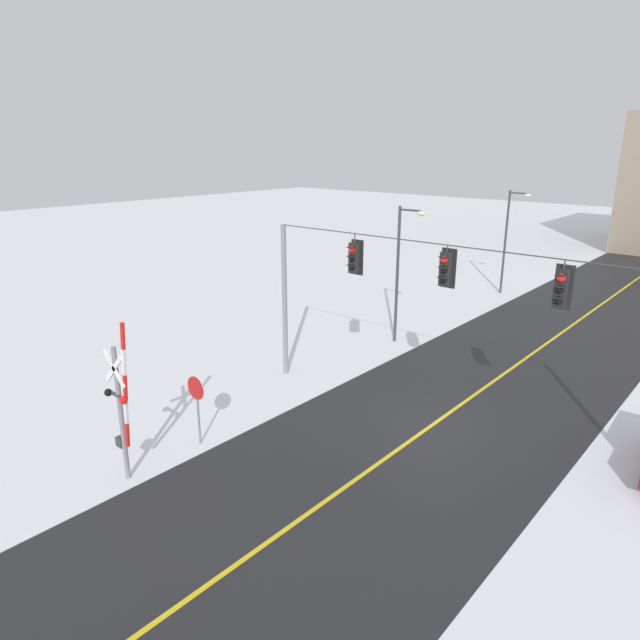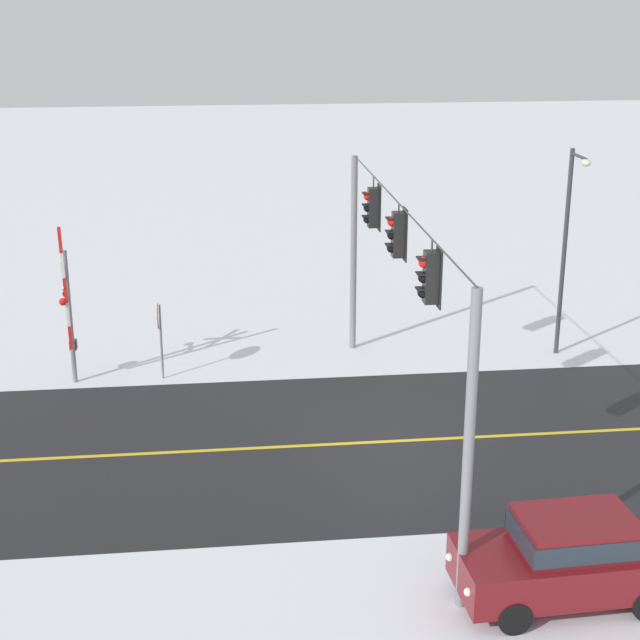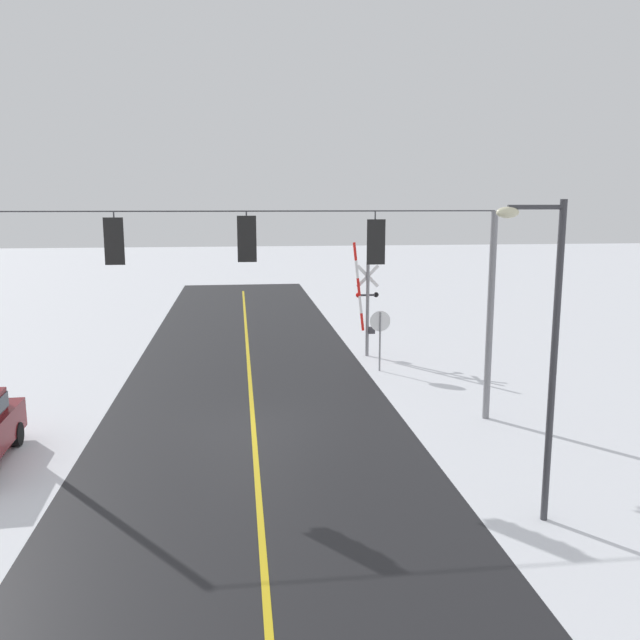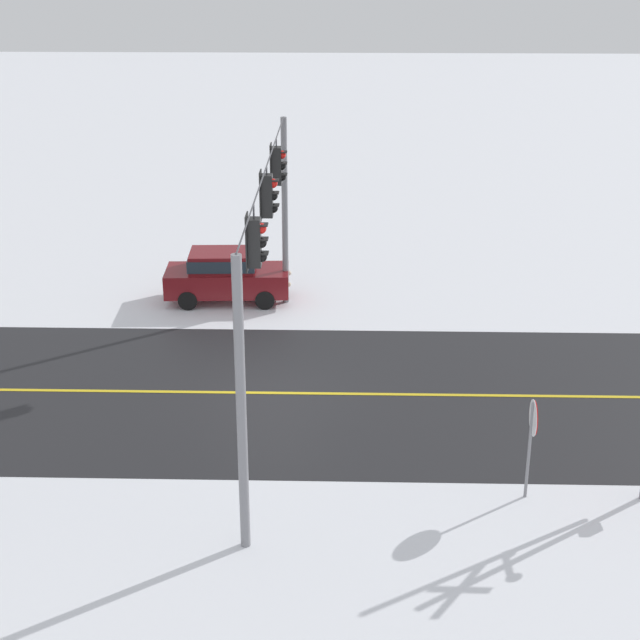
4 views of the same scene
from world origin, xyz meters
The scene contains 8 objects.
ground_plane centered at (0.00, 0.00, 0.00)m, with size 160.00×160.00×0.00m, color white.
road_asphalt centered at (0.00, 6.00, 0.00)m, with size 9.00×80.00×0.01m, color black.
lane_centre_line centered at (0.00, 6.00, 0.01)m, with size 0.14×72.00×0.01m, color gold.
signal_span centered at (0.03, -0.01, 4.30)m, with size 14.20×0.47×6.22m.
stop_sign centered at (-5.02, -6.01, 1.71)m, with size 0.80×0.09×2.35m.
railroad_crossing centered at (-4.97, -8.57, 2.30)m, with size 1.14×0.31×4.81m.
streetlamp_near centered at (-5.59, 6.38, 3.92)m, with size 1.39×0.28×6.50m.
streetlamp_far centered at (-5.59, 18.71, 3.92)m, with size 1.39×0.28×6.50m.
Camera 1 is at (8.31, -15.58, 9.15)m, focal length 31.47 mm.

